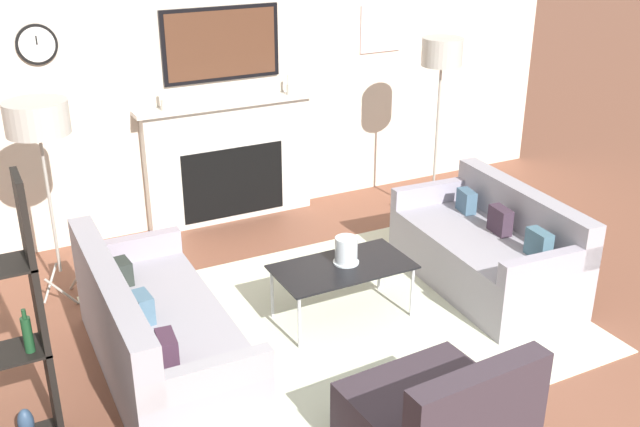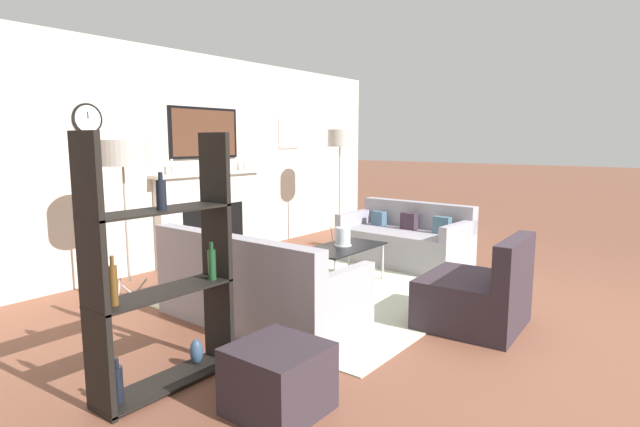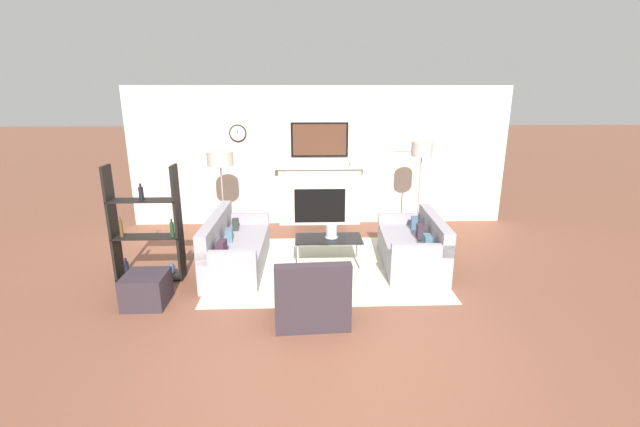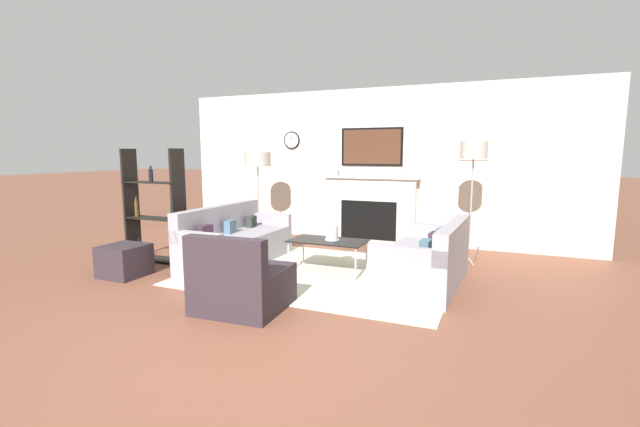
{
  "view_description": "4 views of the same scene",
  "coord_description": "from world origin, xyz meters",
  "px_view_note": "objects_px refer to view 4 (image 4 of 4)",
  "views": [
    {
      "loc": [
        -2.32,
        -1.94,
        2.96
      ],
      "look_at": [
        -0.06,
        2.44,
        0.82
      ],
      "focal_mm": 42.0,
      "sensor_mm": 36.0,
      "label": 1
    },
    {
      "loc": [
        -4.33,
        -0.75,
        1.59
      ],
      "look_at": [
        0.15,
        2.7,
        0.76
      ],
      "focal_mm": 28.0,
      "sensor_mm": 36.0,
      "label": 2
    },
    {
      "loc": [
        -0.31,
        -3.84,
        2.59
      ],
      "look_at": [
        -0.07,
        2.47,
        0.78
      ],
      "focal_mm": 24.0,
      "sensor_mm": 36.0,
      "label": 3
    },
    {
      "loc": [
        2.13,
        -2.85,
        1.59
      ],
      "look_at": [
        -0.12,
        2.47,
        0.76
      ],
      "focal_mm": 24.0,
      "sensor_mm": 36.0,
      "label": 4
    }
  ],
  "objects_px": {
    "floor_lamp_left": "(258,160)",
    "ottoman": "(124,261)",
    "couch_right": "(427,262)",
    "shelf_unit": "(155,211)",
    "hurricane_candle": "(332,233)",
    "floor_lamp_right": "(474,152)",
    "couch_left": "(235,243)",
    "coffee_table": "(328,242)",
    "armchair": "(241,284)"
  },
  "relations": [
    {
      "from": "floor_lamp_left",
      "to": "ottoman",
      "type": "height_order",
      "value": "floor_lamp_left"
    },
    {
      "from": "couch_right",
      "to": "ottoman",
      "type": "distance_m",
      "value": 3.83
    },
    {
      "from": "shelf_unit",
      "to": "ottoman",
      "type": "xyz_separation_m",
      "value": [
        0.21,
        -0.79,
        -0.54
      ]
    },
    {
      "from": "hurricane_candle",
      "to": "floor_lamp_right",
      "type": "relative_size",
      "value": 0.12
    },
    {
      "from": "floor_lamp_right",
      "to": "shelf_unit",
      "type": "bearing_deg",
      "value": -158.82
    },
    {
      "from": "ottoman",
      "to": "hurricane_candle",
      "type": "bearing_deg",
      "value": 26.9
    },
    {
      "from": "hurricane_candle",
      "to": "floor_lamp_right",
      "type": "height_order",
      "value": "floor_lamp_right"
    },
    {
      "from": "couch_left",
      "to": "coffee_table",
      "type": "bearing_deg",
      "value": 2.88
    },
    {
      "from": "armchair",
      "to": "floor_lamp_right",
      "type": "bearing_deg",
      "value": 55.23
    },
    {
      "from": "armchair",
      "to": "shelf_unit",
      "type": "relative_size",
      "value": 0.54
    },
    {
      "from": "armchair",
      "to": "ottoman",
      "type": "distance_m",
      "value": 2.11
    },
    {
      "from": "coffee_table",
      "to": "floor_lamp_left",
      "type": "relative_size",
      "value": 0.63
    },
    {
      "from": "couch_right",
      "to": "floor_lamp_left",
      "type": "xyz_separation_m",
      "value": [
        -3.11,
        1.33,
        1.17
      ]
    },
    {
      "from": "coffee_table",
      "to": "couch_left",
      "type": "bearing_deg",
      "value": -177.12
    },
    {
      "from": "couch_right",
      "to": "coffee_table",
      "type": "distance_m",
      "value": 1.31
    },
    {
      "from": "couch_left",
      "to": "floor_lamp_right",
      "type": "relative_size",
      "value": 1.07
    },
    {
      "from": "hurricane_candle",
      "to": "floor_lamp_right",
      "type": "distance_m",
      "value": 2.31
    },
    {
      "from": "couch_left",
      "to": "floor_lamp_left",
      "type": "height_order",
      "value": "floor_lamp_left"
    },
    {
      "from": "hurricane_candle",
      "to": "shelf_unit",
      "type": "distance_m",
      "value": 2.66
    },
    {
      "from": "armchair",
      "to": "hurricane_candle",
      "type": "relative_size",
      "value": 4.32
    },
    {
      "from": "floor_lamp_left",
      "to": "ottoman",
      "type": "xyz_separation_m",
      "value": [
        -0.55,
        -2.44,
        -1.25
      ]
    },
    {
      "from": "armchair",
      "to": "coffee_table",
      "type": "distance_m",
      "value": 1.65
    },
    {
      "from": "couch_left",
      "to": "shelf_unit",
      "type": "relative_size",
      "value": 1.15
    },
    {
      "from": "floor_lamp_right",
      "to": "ottoman",
      "type": "height_order",
      "value": "floor_lamp_right"
    },
    {
      "from": "armchair",
      "to": "hurricane_candle",
      "type": "height_order",
      "value": "armchair"
    },
    {
      "from": "couch_left",
      "to": "floor_lamp_right",
      "type": "bearing_deg",
      "value": 23.0
    },
    {
      "from": "coffee_table",
      "to": "ottoman",
      "type": "bearing_deg",
      "value": -153.26
    },
    {
      "from": "shelf_unit",
      "to": "ottoman",
      "type": "height_order",
      "value": "shelf_unit"
    },
    {
      "from": "couch_right",
      "to": "armchair",
      "type": "xyz_separation_m",
      "value": [
        -1.6,
        -1.54,
        -0.02
      ]
    },
    {
      "from": "floor_lamp_right",
      "to": "ottoman",
      "type": "distance_m",
      "value": 4.93
    },
    {
      "from": "ottoman",
      "to": "floor_lamp_right",
      "type": "bearing_deg",
      "value": 31.03
    },
    {
      "from": "couch_right",
      "to": "ottoman",
      "type": "height_order",
      "value": "couch_right"
    },
    {
      "from": "couch_left",
      "to": "couch_right",
      "type": "height_order",
      "value": "couch_left"
    },
    {
      "from": "shelf_unit",
      "to": "armchair",
      "type": "bearing_deg",
      "value": -28.12
    },
    {
      "from": "armchair",
      "to": "floor_lamp_left",
      "type": "bearing_deg",
      "value": 117.86
    },
    {
      "from": "couch_left",
      "to": "armchair",
      "type": "bearing_deg",
      "value": -53.89
    },
    {
      "from": "ottoman",
      "to": "couch_right",
      "type": "bearing_deg",
      "value": 16.91
    },
    {
      "from": "hurricane_candle",
      "to": "ottoman",
      "type": "bearing_deg",
      "value": -153.1
    },
    {
      "from": "hurricane_candle",
      "to": "ottoman",
      "type": "height_order",
      "value": "hurricane_candle"
    },
    {
      "from": "couch_right",
      "to": "armchair",
      "type": "bearing_deg",
      "value": -136.01
    },
    {
      "from": "couch_right",
      "to": "floor_lamp_right",
      "type": "bearing_deg",
      "value": 73.47
    },
    {
      "from": "armchair",
      "to": "coffee_table",
      "type": "xyz_separation_m",
      "value": [
        0.29,
        1.62,
        0.14
      ]
    },
    {
      "from": "floor_lamp_left",
      "to": "shelf_unit",
      "type": "relative_size",
      "value": 0.97
    },
    {
      "from": "armchair",
      "to": "floor_lamp_right",
      "type": "height_order",
      "value": "floor_lamp_right"
    },
    {
      "from": "armchair",
      "to": "ottoman",
      "type": "height_order",
      "value": "armchair"
    },
    {
      "from": "couch_left",
      "to": "coffee_table",
      "type": "xyz_separation_m",
      "value": [
        1.42,
        0.07,
        0.11
      ]
    },
    {
      "from": "floor_lamp_right",
      "to": "shelf_unit",
      "type": "height_order",
      "value": "floor_lamp_right"
    },
    {
      "from": "armchair",
      "to": "ottoman",
      "type": "xyz_separation_m",
      "value": [
        -2.06,
        0.43,
        -0.06
      ]
    },
    {
      "from": "hurricane_candle",
      "to": "couch_right",
      "type": "bearing_deg",
      "value": -4.84
    },
    {
      "from": "couch_right",
      "to": "shelf_unit",
      "type": "bearing_deg",
      "value": -175.18
    }
  ]
}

